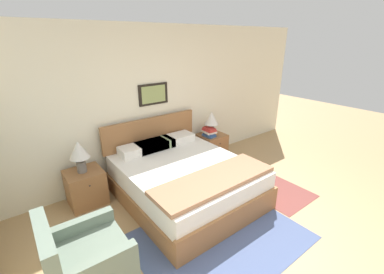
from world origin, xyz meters
name	(u,v)px	position (x,y,z in m)	size (l,w,h in m)	color
ground_plane	(287,264)	(0.00, 0.00, 0.00)	(16.00, 16.00, 0.00)	tan
wall_back	(153,103)	(0.00, 2.87, 1.30)	(7.56, 0.09, 2.60)	beige
area_rug_main	(220,237)	(-0.31, 0.76, 0.00)	(2.05, 1.59, 0.01)	#47567F
area_rug_bedside	(264,185)	(1.16, 1.20, 0.00)	(0.85, 1.52, 0.01)	brown
bed	(184,178)	(-0.14, 1.77, 0.33)	(1.78, 2.09, 1.08)	#936038
armchair	(86,263)	(-1.84, 1.09, 0.29)	(0.77, 0.75, 0.85)	slate
nightstand_near_window	(86,187)	(-1.40, 2.55, 0.27)	(0.52, 0.51, 0.53)	#936038
nightstand_by_door	(211,147)	(1.13, 2.55, 0.27)	(0.52, 0.51, 0.53)	#936038
table_lamp_near_window	(79,152)	(-1.41, 2.56, 0.85)	(0.28, 0.28, 0.48)	slate
table_lamp_by_door	(211,120)	(1.11, 2.56, 0.85)	(0.28, 0.28, 0.48)	slate
book_thick_bottom	(209,135)	(1.01, 2.51, 0.55)	(0.19, 0.26, 0.04)	#335693
book_hardcover_middle	(209,133)	(1.01, 2.51, 0.60)	(0.19, 0.23, 0.04)	#335693
book_novel_upper	(209,132)	(1.01, 2.51, 0.64)	(0.25, 0.28, 0.03)	silver
book_slim_near_top	(209,130)	(1.01, 2.51, 0.67)	(0.19, 0.26, 0.03)	#B7332D
book_paperback_top	(209,129)	(1.01, 2.51, 0.70)	(0.16, 0.25, 0.03)	#B7332D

